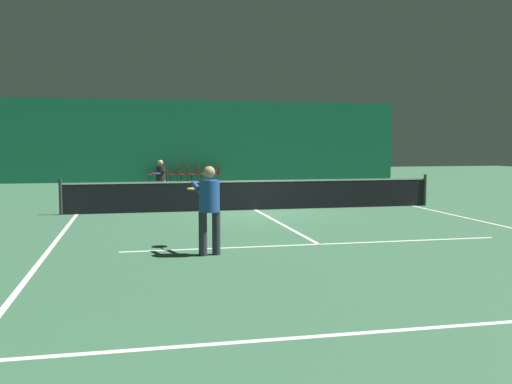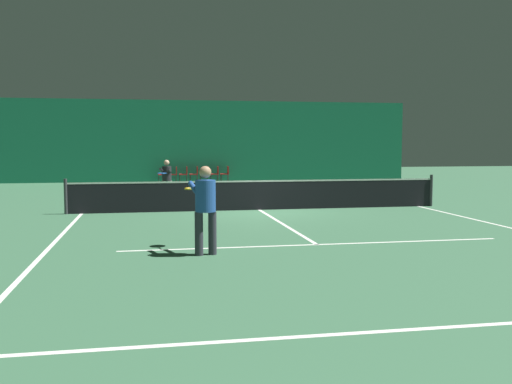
# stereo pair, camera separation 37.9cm
# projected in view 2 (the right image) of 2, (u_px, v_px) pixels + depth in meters

# --- Properties ---
(ground_plane) EXTENTS (60.00, 60.00, 0.00)m
(ground_plane) POSITION_uv_depth(u_px,v_px,m) (259.00, 210.00, 18.30)
(ground_plane) COLOR #386647
(backdrop_curtain) EXTENTS (23.00, 0.12, 4.52)m
(backdrop_curtain) POSITION_uv_depth(u_px,v_px,m) (211.00, 141.00, 32.14)
(backdrop_curtain) COLOR #196B4C
(backdrop_curtain) RESTS_ON ground
(court_line_baseline_far) EXTENTS (11.00, 0.10, 0.00)m
(court_line_baseline_far) POSITION_uv_depth(u_px,v_px,m) (216.00, 184.00, 29.95)
(court_line_baseline_far) COLOR white
(court_line_baseline_far) RESTS_ON ground
(court_line_baseline_near) EXTENTS (11.00, 0.10, 0.00)m
(court_line_baseline_near) POSITION_uv_depth(u_px,v_px,m) (453.00, 327.00, 6.65)
(court_line_baseline_near) COLOR white
(court_line_baseline_near) RESTS_ON ground
(court_line_service_far) EXTENTS (8.25, 0.10, 0.00)m
(court_line_service_far) POSITION_uv_depth(u_px,v_px,m) (231.00, 193.00, 24.56)
(court_line_service_far) COLOR white
(court_line_service_far) RESTS_ON ground
(court_line_service_near) EXTENTS (8.25, 0.10, 0.00)m
(court_line_service_near) POSITION_uv_depth(u_px,v_px,m) (317.00, 245.00, 12.03)
(court_line_service_near) COLOR white
(court_line_service_near) RESTS_ON ground
(court_line_sideline_left) EXTENTS (0.10, 23.80, 0.00)m
(court_line_sideline_left) POSITION_uv_depth(u_px,v_px,m) (82.00, 214.00, 17.29)
(court_line_sideline_left) COLOR white
(court_line_sideline_left) RESTS_ON ground
(court_line_sideline_right) EXTENTS (0.10, 23.80, 0.00)m
(court_line_sideline_right) POSITION_uv_depth(u_px,v_px,m) (418.00, 206.00, 19.31)
(court_line_sideline_right) COLOR white
(court_line_sideline_right) RESTS_ON ground
(court_line_centre) EXTENTS (0.10, 12.80, 0.00)m
(court_line_centre) POSITION_uv_depth(u_px,v_px,m) (259.00, 210.00, 18.30)
(court_line_centre) COLOR white
(court_line_centre) RESTS_ON ground
(tennis_net) EXTENTS (12.00, 0.10, 1.07)m
(tennis_net) POSITION_uv_depth(u_px,v_px,m) (259.00, 194.00, 18.25)
(tennis_net) COLOR black
(tennis_net) RESTS_ON ground
(player_near) EXTENTS (0.58, 1.41, 1.71)m
(player_near) POSITION_uv_depth(u_px,v_px,m) (205.00, 203.00, 10.89)
(player_near) COLOR #2D2D38
(player_near) RESTS_ON ground
(player_far) EXTENTS (0.60, 1.33, 1.52)m
(player_far) POSITION_uv_depth(u_px,v_px,m) (167.00, 177.00, 21.15)
(player_far) COLOR beige
(player_far) RESTS_ON ground
(courtside_chair_0) EXTENTS (0.44, 0.44, 0.84)m
(courtside_chair_0) POSITION_uv_depth(u_px,v_px,m) (164.00, 173.00, 31.26)
(courtside_chair_0) COLOR #2D2D2D
(courtside_chair_0) RESTS_ON ground
(courtside_chair_1) EXTENTS (0.44, 0.44, 0.84)m
(courtside_chair_1) POSITION_uv_depth(u_px,v_px,m) (174.00, 173.00, 31.37)
(courtside_chair_1) COLOR #2D2D2D
(courtside_chair_1) RESTS_ON ground
(courtside_chair_2) EXTENTS (0.44, 0.44, 0.84)m
(courtside_chair_2) POSITION_uv_depth(u_px,v_px,m) (185.00, 173.00, 31.47)
(courtside_chair_2) COLOR #2D2D2D
(courtside_chair_2) RESTS_ON ground
(courtside_chair_3) EXTENTS (0.44, 0.44, 0.84)m
(courtside_chair_3) POSITION_uv_depth(u_px,v_px,m) (195.00, 173.00, 31.58)
(courtside_chair_3) COLOR #2D2D2D
(courtside_chair_3) RESTS_ON ground
(courtside_chair_4) EXTENTS (0.44, 0.44, 0.84)m
(courtside_chair_4) POSITION_uv_depth(u_px,v_px,m) (205.00, 173.00, 31.68)
(courtside_chair_4) COLOR #2D2D2D
(courtside_chair_4) RESTS_ON ground
(courtside_chair_5) EXTENTS (0.44, 0.44, 0.84)m
(courtside_chair_5) POSITION_uv_depth(u_px,v_px,m) (216.00, 173.00, 31.79)
(courtside_chair_5) COLOR #2D2D2D
(courtside_chair_5) RESTS_ON ground
(courtside_chair_6) EXTENTS (0.44, 0.44, 0.84)m
(courtside_chair_6) POSITION_uv_depth(u_px,v_px,m) (226.00, 173.00, 31.90)
(courtside_chair_6) COLOR #2D2D2D
(courtside_chair_6) RESTS_ON ground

